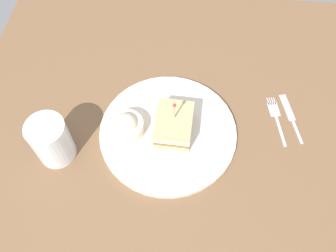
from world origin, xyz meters
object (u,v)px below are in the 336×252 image
at_px(sandwich_half_center, 174,123).
at_px(drink_glass, 52,142).
at_px(fork, 276,115).
at_px(plate, 168,132).
at_px(knife, 291,115).
at_px(coleslaw_bowl, 126,126).

bearing_deg(sandwich_half_center, drink_glass, -72.61).
relative_size(drink_glass, fork, 0.83).
relative_size(plate, knife, 2.30).
distance_m(sandwich_half_center, knife, 0.26).
relative_size(plate, fork, 2.32).
height_order(plate, coleslaw_bowl, coleslaw_bowl).
distance_m(sandwich_half_center, coleslaw_bowl, 0.10).
distance_m(sandwich_half_center, fork, 0.23).
height_order(sandwich_half_center, fork, sandwich_half_center).
xyz_separation_m(sandwich_half_center, fork, (-0.07, 0.22, -0.04)).
bearing_deg(sandwich_half_center, coleslaw_bowl, -81.42).
height_order(plate, knife, plate).
distance_m(fork, knife, 0.03).
height_order(sandwich_half_center, knife, sandwich_half_center).
xyz_separation_m(coleslaw_bowl, fork, (-0.08, 0.32, -0.03)).
relative_size(coleslaw_bowl, knife, 0.56).
distance_m(plate, fork, 0.24).
relative_size(sandwich_half_center, knife, 0.81).
relative_size(plate, sandwich_half_center, 2.83).
relative_size(sandwich_half_center, fork, 0.82).
bearing_deg(drink_glass, knife, 106.43).
bearing_deg(sandwich_half_center, knife, 105.53).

